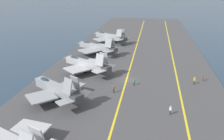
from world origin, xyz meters
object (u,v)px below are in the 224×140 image
parked_jet_fourth (96,47)px  parked_jet_fifth (109,36)px  crew_red_vest (203,77)px  crew_green_vest (134,81)px  crew_brown_vest (114,89)px  parked_jet_second (56,89)px  parked_jet_third (86,64)px  crew_white_vest (170,110)px  crew_yellow_vest (194,80)px

parked_jet_fourth → parked_jet_fifth: 16.83m
crew_red_vest → crew_green_vest: bearing=108.0°
crew_brown_vest → parked_jet_second: bearing=115.3°
parked_jet_third → crew_white_vest: parked_jet_third is taller
crew_brown_vest → parked_jet_third: bearing=39.6°
parked_jet_second → parked_jet_third: size_ratio=0.91×
crew_green_vest → crew_white_vest: crew_white_vest is taller
parked_jet_fourth → crew_green_vest: (-24.13, -14.56, -1.38)m
parked_jet_fifth → crew_brown_vest: bearing=-168.5°
parked_jet_second → crew_yellow_vest: (12.66, -28.40, -1.44)m
parked_jet_fourth → crew_red_vest: 35.99m
parked_jet_fifth → crew_red_vest: (-35.69, -29.23, -1.33)m
parked_jet_third → crew_red_vest: 29.31m
parked_jet_third → crew_brown_vest: bearing=-140.4°
parked_jet_fourth → crew_brown_vest: parked_jet_fourth is taller
crew_brown_vest → crew_yellow_vest: (7.55, -17.59, 0.03)m
crew_green_vest → crew_white_vest: (-11.90, -7.42, 0.01)m
crew_yellow_vest → crew_green_vest: bearing=101.9°
parked_jet_second → crew_white_vest: bearing=-95.5°
crew_yellow_vest → crew_red_vest: bearing=-45.6°
parked_jet_third → crew_brown_vest: parked_jet_third is taller
parked_jet_second → crew_green_vest: parked_jet_second is taller
crew_red_vest → crew_white_vest: (-17.11, 8.61, -0.04)m
parked_jet_second → crew_red_vest: 34.25m
crew_red_vest → crew_white_vest: 19.15m
parked_jet_second → parked_jet_fifth: 50.70m
parked_jet_fifth → crew_brown_vest: (-45.56, -9.27, -1.36)m
parked_jet_second → parked_jet_fourth: size_ratio=0.89×
parked_jet_second → parked_jet_fourth: parked_jet_second is taller
parked_jet_third → crew_yellow_vest: size_ratio=9.06×
crew_brown_vest → crew_green_vest: bearing=-40.2°
crew_brown_vest → crew_green_vest: (4.66, -3.94, -0.02)m
parked_jet_second → crew_red_vest: (14.98, -30.77, -1.44)m
parked_jet_fourth → crew_brown_vest: bearing=-159.8°
parked_jet_third → parked_jet_fourth: bearing=4.3°
parked_jet_third → crew_white_vest: (-18.48, -20.64, -1.36)m
crew_white_vest → crew_green_vest: bearing=31.9°
parked_jet_second → crew_green_vest: bearing=-56.4°
parked_jet_third → parked_jet_fifth: bearing=-0.0°
crew_red_vest → crew_green_vest: crew_red_vest is taller
crew_white_vest → crew_yellow_vest: (14.78, -6.24, 0.04)m
parked_jet_third → crew_yellow_vest: parked_jet_third is taller
crew_white_vest → crew_red_vest: bearing=-26.7°
parked_jet_second → parked_jet_fifth: size_ratio=0.89×
crew_red_vest → parked_jet_third: bearing=87.3°
parked_jet_fifth → crew_green_vest: (-40.90, -13.20, -1.38)m
parked_jet_third → crew_green_vest: parked_jet_third is taller
parked_jet_second → parked_jet_third: parked_jet_second is taller
crew_brown_vest → crew_green_vest: size_ratio=1.02×
crew_brown_vest → crew_yellow_vest: size_ratio=0.97×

